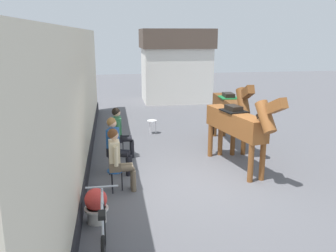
{
  "coord_description": "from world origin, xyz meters",
  "views": [
    {
      "loc": [
        -1.75,
        -7.51,
        3.29
      ],
      "look_at": [
        -0.4,
        1.2,
        1.05
      ],
      "focal_mm": 39.04,
      "sensor_mm": 36.0,
      "label": 1
    }
  ],
  "objects": [
    {
      "name": "flower_planter_near",
      "position": [
        -2.1,
        -1.45,
        0.33
      ],
      "size": [
        0.43,
        0.43,
        0.64
      ],
      "color": "beige",
      "rests_on": "ground_plane"
    },
    {
      "name": "pub_facade_wall",
      "position": [
        -2.55,
        1.5,
        1.54
      ],
      "size": [
        0.34,
        14.0,
        3.4
      ],
      "color": "beige",
      "rests_on": "ground_plane"
    },
    {
      "name": "spare_stool_white",
      "position": [
        -0.46,
        4.33,
        0.4
      ],
      "size": [
        0.32,
        0.32,
        0.46
      ],
      "color": "white",
      "rests_on": "ground_plane"
    },
    {
      "name": "ground_plane",
      "position": [
        0.0,
        3.0,
        0.0
      ],
      "size": [
        40.0,
        40.0,
        0.0
      ],
      "primitive_type": "plane",
      "color": "#56565B"
    },
    {
      "name": "saddled_horse_near",
      "position": [
        1.25,
        0.74,
        1.16
      ],
      "size": [
        0.94,
        2.95,
        2.06
      ],
      "color": "brown",
      "rests_on": "ground_plane"
    },
    {
      "name": "seated_visitor_middle",
      "position": [
        -1.71,
        0.86,
        0.78
      ],
      "size": [
        0.61,
        0.49,
        1.39
      ],
      "color": "black",
      "rests_on": "ground_plane"
    },
    {
      "name": "distant_cottage",
      "position": [
        1.4,
        10.3,
        1.8
      ],
      "size": [
        3.4,
        2.6,
        3.5
      ],
      "color": "silver",
      "rests_on": "ground_plane"
    },
    {
      "name": "seated_visitor_near",
      "position": [
        -1.68,
        -0.15,
        0.78
      ],
      "size": [
        0.61,
        0.49,
        1.39
      ],
      "color": "#194C99",
      "rests_on": "ground_plane"
    },
    {
      "name": "leaning_bicycle",
      "position": [
        -1.95,
        -2.68,
        0.4
      ],
      "size": [
        0.5,
        1.76,
        1.02
      ],
      "color": "black",
      "rests_on": "ground_plane"
    },
    {
      "name": "saddled_horse_far",
      "position": [
        1.68,
        2.62,
        1.16
      ],
      "size": [
        0.51,
        3.0,
        2.06
      ],
      "color": "brown",
      "rests_on": "ground_plane"
    },
    {
      "name": "seated_visitor_far",
      "position": [
        -1.58,
        2.04,
        0.78
      ],
      "size": [
        0.61,
        0.49,
        1.39
      ],
      "color": "black",
      "rests_on": "ground_plane"
    }
  ]
}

